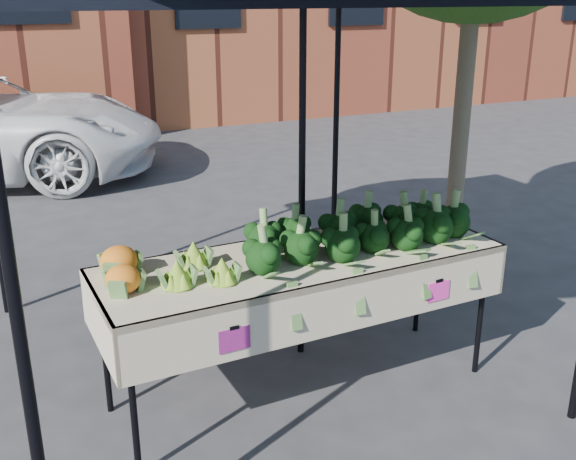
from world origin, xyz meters
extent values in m
plane|color=#2F2F32|center=(0.00, 0.00, 0.00)|extent=(90.00, 90.00, 0.00)
cube|color=#BCB290|center=(0.12, -0.03, 0.45)|extent=(2.42, 0.87, 0.90)
cube|color=#F22D8C|center=(-0.48, -0.43, 0.70)|extent=(0.17, 0.01, 0.12)
cube|color=#F62EAA|center=(0.81, -0.43, 0.70)|extent=(0.17, 0.01, 0.12)
ellipsoid|color=black|center=(0.48, -0.01, 1.03)|extent=(1.54, 0.57, 0.26)
ellipsoid|color=#9CB32F|center=(-0.54, -0.05, 1.00)|extent=(0.43, 0.47, 0.20)
ellipsoid|color=orange|center=(-0.91, 0.03, 0.99)|extent=(0.23, 0.43, 0.18)
camera|label=1|loc=(-1.52, -3.29, 2.35)|focal=42.03mm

